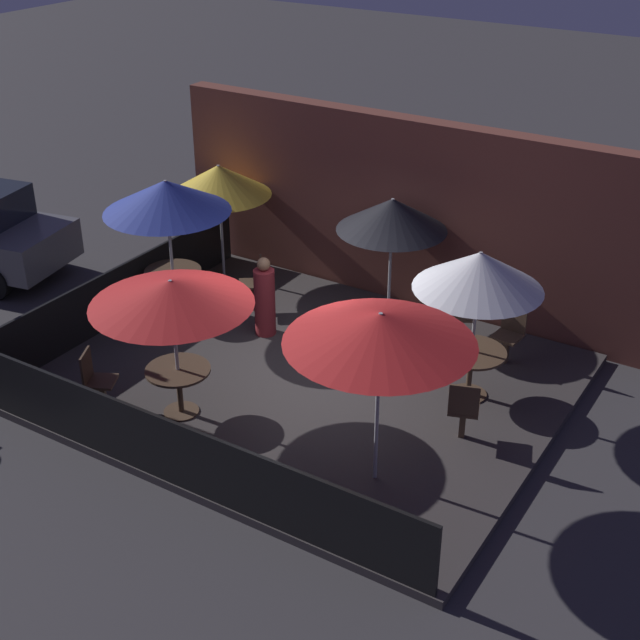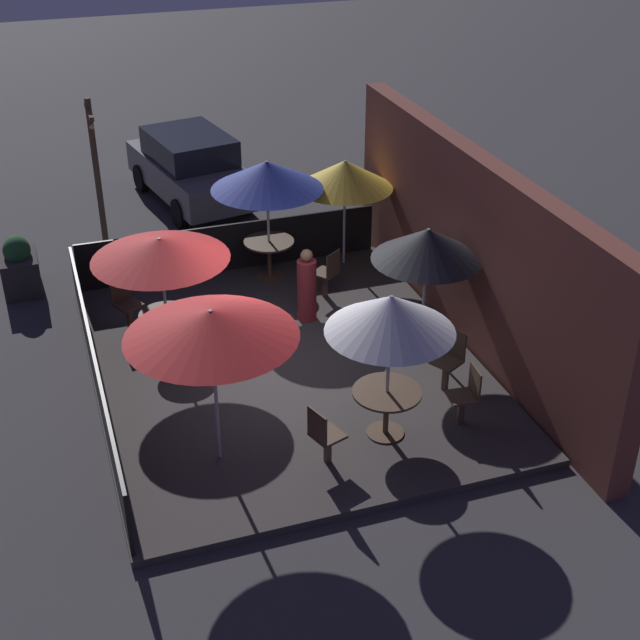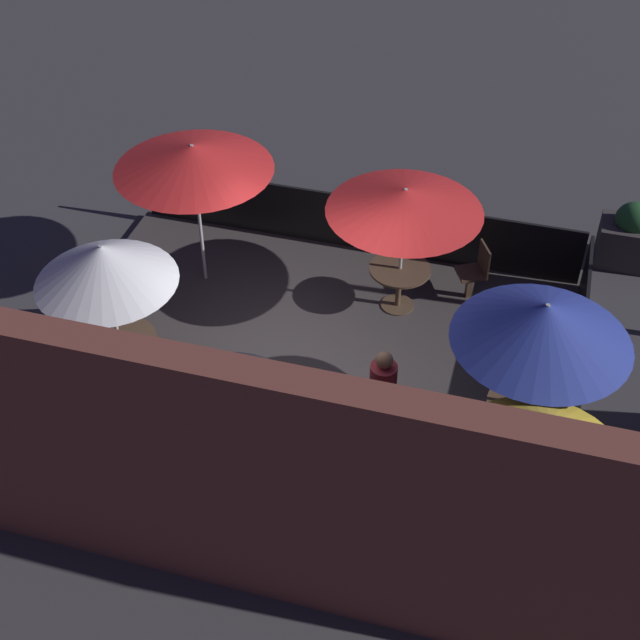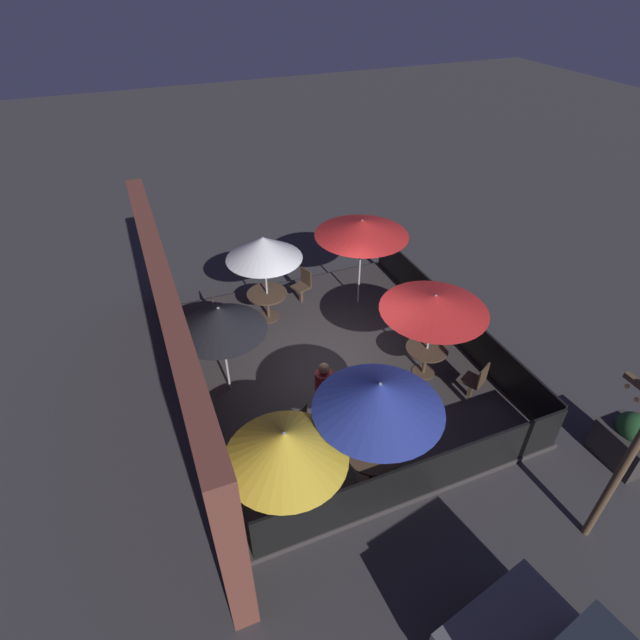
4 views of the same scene
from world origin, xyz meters
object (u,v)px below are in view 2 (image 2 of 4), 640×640
Objects in this scene: patio_chair_1 at (466,394)px; parked_car_0 at (191,167)px; dining_table_0 at (167,321)px; patio_chair_3 at (449,358)px; patio_umbrella_0 at (160,249)px; dining_table_2 at (387,400)px; patio_umbrella_3 at (345,174)px; patio_umbrella_2 at (391,314)px; patio_chair_4 at (324,434)px; dining_table_1 at (269,248)px; light_post at (97,171)px; patio_umbrella_1 at (267,175)px; patio_umbrella_5 at (211,324)px; patio_umbrella_4 at (428,244)px; patio_chair_0 at (328,272)px; patio_chair_2 at (126,301)px; planter_box at (20,267)px; patron_0 at (307,288)px.

parked_car_0 is (-9.94, -1.98, 0.23)m from patio_chair_1.
patio_chair_3 is at bearing 57.70° from dining_table_0.
dining_table_2 is (3.23, 2.54, -1.29)m from patio_umbrella_0.
patio_umbrella_3 is 2.14× the size of dining_table_2.
patio_umbrella_2 is 1.06× the size of patio_umbrella_3.
patio_umbrella_2 is at bearing 0.00° from patio_chair_3.
patio_umbrella_2 is 2.47× the size of patio_chair_4.
light_post is (-2.13, -2.83, 1.12)m from dining_table_1.
dining_table_1 is at bearing 172.87° from patio_umbrella_1.
patio_umbrella_5 is 0.55× the size of parked_car_0.
dining_table_0 is 4.11m from dining_table_2.
light_post is at bearing 85.47° from patio_chair_4.
dining_table_0 is 0.99× the size of patio_chair_4.
dining_table_2 is at bearing 22.42° from light_post.
patio_umbrella_5 reaches higher than dining_table_1.
patio_umbrella_4 is at bearing 74.54° from patio_umbrella_0.
patio_chair_1 is (3.36, 3.73, -0.06)m from dining_table_0.
patio_chair_2 is (-0.10, -3.64, -0.02)m from patio_chair_0.
dining_table_0 is 4.36m from light_post.
planter_box reaches higher than patio_chair_2.
patio_umbrella_2 is at bearing 38.11° from dining_table_0.
patio_chair_0 is at bearing 143.19° from patio_umbrella_5.
patio_umbrella_5 is 5.69m from dining_table_1.
patio_chair_2 is at bearing -115.19° from patio_umbrella_4.
planter_box is (-4.39, -6.26, -1.47)m from patio_umbrella_4.
patio_chair_0 is (-2.06, -0.95, -1.32)m from patio_umbrella_4.
patio_umbrella_5 reaches higher than patio_chair_4.
patio_umbrella_3 is at bearing 80.08° from planter_box.
parked_car_0 is at bearing -175.40° from patio_umbrella_2.
patio_umbrella_2 is 2.03× the size of planter_box.
light_post is at bearing -157.58° from dining_table_2.
patio_umbrella_4 is 0.64× the size of light_post.
planter_box is at bearing -71.35° from patron_0.
patio_umbrella_3 is 4.82m from light_post.
patio_umbrella_4 is at bearing 74.54° from dining_table_0.
patio_umbrella_1 reaches higher than patron_0.
dining_table_2 is 9.85m from parked_car_0.
patio_umbrella_4 reaches higher than patio_chair_1.
patio_chair_4 is at bearing 22.27° from dining_table_0.
patio_umbrella_4 is 7.79m from planter_box.
patio_chair_4 is 8.11m from light_post.
planter_box is (-2.23, -1.67, -0.12)m from patio_chair_2.
patio_umbrella_0 is 1.03× the size of patio_umbrella_3.
patio_chair_0 reaches higher than dining_table_0.
patron_0 is at bearing 6.15° from patio_umbrella_1.
dining_table_0 is (-1.12, -4.06, -1.27)m from patio_umbrella_4.
patron_0 is 6.33m from parked_car_0.
patio_umbrella_5 is 2.86m from dining_table_2.
patio_umbrella_1 is (-2.03, 2.31, 0.20)m from patio_umbrella_0.
light_post is at bearing -127.05° from patio_umbrella_1.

